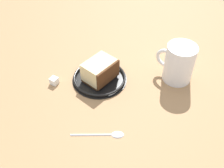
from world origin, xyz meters
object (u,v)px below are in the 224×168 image
at_px(cake_slice, 100,71).
at_px(sugar_cube, 54,81).
at_px(teaspoon, 109,134).
at_px(small_plate, 100,78).
at_px(tea_mug, 179,63).

relative_size(cake_slice, sugar_cube, 5.52).
bearing_deg(teaspoon, sugar_cube, -128.99).
relative_size(small_plate, teaspoon, 1.23).
height_order(tea_mug, sugar_cube, tea_mug).
xyz_separation_m(cake_slice, teaspoon, (0.18, 0.06, -0.03)).
bearing_deg(tea_mug, small_plate, -78.43).
height_order(small_plate, teaspoon, small_plate).
xyz_separation_m(tea_mug, sugar_cube, (0.08, -0.33, -0.05)).
bearing_deg(teaspoon, cake_slice, -162.73).
height_order(cake_slice, teaspoon, cake_slice).
xyz_separation_m(tea_mug, teaspoon, (0.22, -0.15, -0.05)).
xyz_separation_m(teaspoon, sugar_cube, (-0.14, -0.18, 0.01)).
bearing_deg(small_plate, teaspoon, 17.81).
bearing_deg(sugar_cube, small_plate, 106.33).
distance_m(cake_slice, tea_mug, 0.21).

